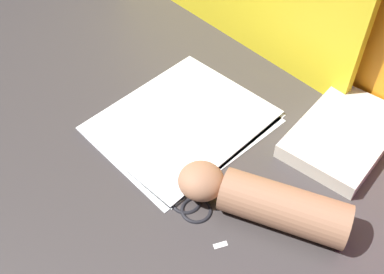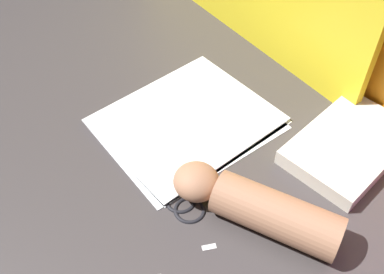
% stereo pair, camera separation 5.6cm
% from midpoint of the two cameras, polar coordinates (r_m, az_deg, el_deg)
% --- Properties ---
extents(ground_plane, '(6.00, 6.00, 0.00)m').
position_cam_midpoint_polar(ground_plane, '(0.88, 1.14, -2.24)').
color(ground_plane, '#3D3838').
extents(backdrop_panel_center, '(0.72, 0.06, 0.36)m').
position_cam_midpoint_polar(backdrop_panel_center, '(0.99, 16.97, 15.32)').
color(backdrop_panel_center, orange).
rests_on(backdrop_panel_center, ground_plane).
extents(paper_stack, '(0.31, 0.36, 0.01)m').
position_cam_midpoint_polar(paper_stack, '(0.94, -2.93, 1.85)').
color(paper_stack, white).
rests_on(paper_stack, ground_plane).
extents(book_closed, '(0.17, 0.26, 0.03)m').
position_cam_midpoint_polar(book_closed, '(0.94, 17.10, 0.33)').
color(book_closed, silver).
rests_on(book_closed, ground_plane).
extents(scissors, '(0.11, 0.17, 0.01)m').
position_cam_midpoint_polar(scissors, '(0.81, -0.96, -7.71)').
color(scissors, silver).
rests_on(scissors, ground_plane).
extents(hand_forearm, '(0.31, 0.17, 0.08)m').
position_cam_midpoint_polar(hand_forearm, '(0.77, 7.04, -8.14)').
color(hand_forearm, '#A87556').
rests_on(hand_forearm, ground_plane).
extents(paper_scrap_near, '(0.02, 0.03, 0.00)m').
position_cam_midpoint_polar(paper_scrap_near, '(0.77, 1.50, -13.62)').
color(paper_scrap_near, white).
rests_on(paper_scrap_near, ground_plane).
extents(paper_scrap_far, '(0.02, 0.02, 0.00)m').
position_cam_midpoint_polar(paper_scrap_far, '(0.83, -6.66, -7.31)').
color(paper_scrap_far, white).
rests_on(paper_scrap_far, ground_plane).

